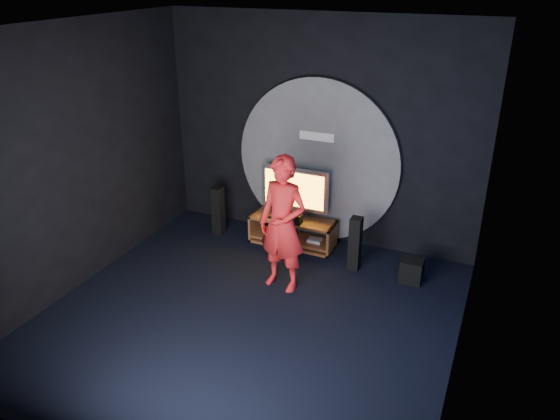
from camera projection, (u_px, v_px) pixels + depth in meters
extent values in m
plane|color=black|center=(249.00, 317.00, 6.93)|extent=(5.00, 5.00, 0.00)
cube|color=black|center=(319.00, 133.00, 8.30)|extent=(5.00, 0.04, 3.50)
cube|color=black|center=(95.00, 303.00, 4.13)|extent=(5.00, 0.04, 3.50)
cube|color=black|center=(74.00, 160.00, 7.13)|extent=(0.04, 5.00, 3.50)
cube|color=black|center=(474.00, 228.00, 5.30)|extent=(0.04, 5.00, 3.50)
cube|color=black|center=(240.00, 28.00, 5.49)|extent=(5.00, 5.00, 0.01)
cylinder|color=#515156|center=(317.00, 162.00, 8.44)|extent=(2.60, 0.08, 2.60)
cube|color=white|center=(317.00, 136.00, 8.22)|extent=(0.55, 0.03, 0.13)
cube|color=brown|center=(293.00, 220.00, 8.56)|extent=(1.36, 0.45, 0.04)
cube|color=brown|center=(293.00, 238.00, 8.69)|extent=(1.31, 0.42, 0.04)
cube|color=brown|center=(255.00, 224.00, 8.88)|extent=(0.04, 0.45, 0.45)
cube|color=brown|center=(332.00, 239.00, 8.40)|extent=(0.04, 0.45, 0.45)
cube|color=brown|center=(293.00, 229.00, 8.63)|extent=(0.03, 0.40, 0.29)
cube|color=brown|center=(292.00, 243.00, 8.73)|extent=(1.36, 0.45, 0.04)
cube|color=white|center=(315.00, 240.00, 8.54)|extent=(0.22, 0.16, 0.05)
cube|color=silver|center=(294.00, 216.00, 8.60)|extent=(0.36, 0.22, 0.04)
cylinder|color=silver|center=(294.00, 212.00, 8.57)|extent=(0.07, 0.07, 0.10)
cube|color=silver|center=(295.00, 189.00, 8.41)|extent=(1.09, 0.06, 0.67)
cube|color=#F9A922|center=(294.00, 190.00, 8.38)|extent=(0.97, 0.01, 0.55)
cube|color=black|center=(289.00, 218.00, 8.40)|extent=(0.40, 0.15, 0.15)
cube|color=black|center=(268.00, 217.00, 8.58)|extent=(0.18, 0.05, 0.02)
cube|color=black|center=(218.00, 211.00, 8.92)|extent=(0.16, 0.18, 0.82)
cube|color=black|center=(355.00, 244.00, 7.87)|extent=(0.16, 0.18, 0.82)
cube|color=black|center=(412.00, 270.00, 7.66)|extent=(0.30, 0.30, 0.33)
imported|color=red|center=(283.00, 224.00, 7.22)|extent=(0.75, 0.55, 1.89)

